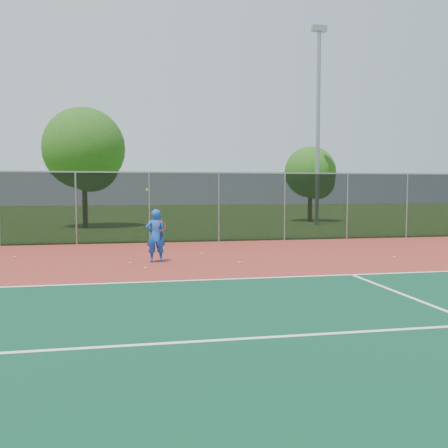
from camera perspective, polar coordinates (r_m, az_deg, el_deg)
name	(u,v)px	position (r m, az deg, el deg)	size (l,w,h in m)	color
ground	(325,305)	(10.43, 11.51, -9.03)	(120.00, 120.00, 0.00)	#35601B
court_apron	(293,285)	(12.26, 7.91, -6.96)	(30.00, 20.00, 0.02)	maroon
fence_back	(219,206)	(21.75, -0.61, 2.05)	(30.00, 0.06, 3.03)	black
tennis_player	(156,236)	(15.87, -7.82, -1.32)	(0.64, 0.64, 2.32)	blue
practice_ball_0	(130,263)	(15.63, -10.67, -4.41)	(0.07, 0.07, 0.07)	yellow
practice_ball_1	(146,268)	(14.60, -8.94, -4.99)	(0.07, 0.07, 0.07)	yellow
practice_ball_3	(394,257)	(17.62, 18.90, -3.60)	(0.07, 0.07, 0.07)	yellow
practice_ball_4	(240,263)	(15.46, 1.83, -4.44)	(0.07, 0.07, 0.07)	yellow
practice_ball_5	(15,257)	(18.05, -22.80, -3.52)	(0.07, 0.07, 0.07)	yellow
practice_ball_6	(201,254)	(17.45, -2.60, -3.45)	(0.07, 0.07, 0.07)	yellow
floodlight_n	(318,114)	(32.19, 10.71, 12.22)	(0.90, 0.40, 12.28)	gray
tree_back_left	(85,152)	(30.97, -15.55, 7.91)	(4.85, 4.85, 7.13)	#362613
tree_back_mid	(312,174)	(35.60, 10.02, 5.60)	(3.58, 3.58, 5.26)	#362613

